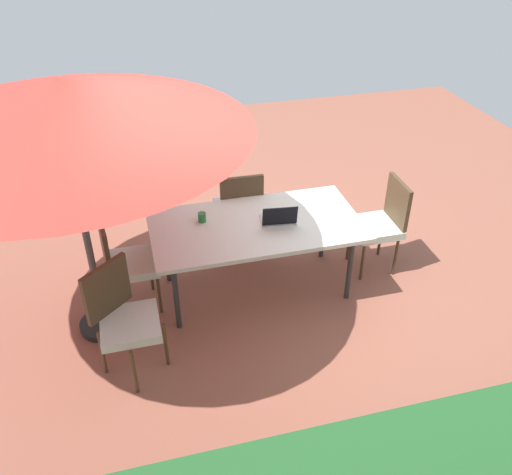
{
  "coord_description": "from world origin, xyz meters",
  "views": [
    {
      "loc": [
        1.07,
        4.1,
        3.48
      ],
      "look_at": [
        0.0,
        0.0,
        0.61
      ],
      "focal_mm": 38.37,
      "sensor_mm": 36.0,
      "label": 1
    }
  ],
  "objects": [
    {
      "name": "chair_northeast",
      "position": [
        1.27,
        0.72,
        0.55
      ],
      "size": [
        0.58,
        0.59,
        0.98
      ],
      "rotation": [
        0.0,
        0.0,
        3.85
      ],
      "color": "silver",
      "rests_on": "ground_plane"
    },
    {
      "name": "chair_south",
      "position": [
        0.0,
        -0.68,
        0.55
      ],
      "size": [
        0.46,
        0.47,
        0.98
      ],
      "rotation": [
        0.0,
        0.0,
        -0.03
      ],
      "color": "silver",
      "rests_on": "ground_plane"
    },
    {
      "name": "laptop",
      "position": [
        -0.2,
        0.04,
        0.81
      ],
      "size": [
        0.35,
        0.28,
        0.21
      ],
      "rotation": [
        0.0,
        0.0,
        -0.12
      ],
      "color": "#B7B7BC",
      "rests_on": "dining_table"
    },
    {
      "name": "ground_plane",
      "position": [
        0.0,
        0.0,
        -0.01
      ],
      "size": [
        10.0,
        10.0,
        0.02
      ],
      "primitive_type": "cube",
      "color": "#935442"
    },
    {
      "name": "patio_umbrella",
      "position": [
        1.48,
        0.18,
        2.08
      ],
      "size": [
        2.79,
        2.79,
        2.29
      ],
      "color": "#4C4C4C",
      "rests_on": "ground_plane"
    },
    {
      "name": "chair_west",
      "position": [
        -1.31,
        -0.05,
        0.55
      ],
      "size": [
        0.46,
        0.46,
        0.98
      ],
      "rotation": [
        0.0,
        0.0,
        1.56
      ],
      "color": "silver",
      "rests_on": "ground_plane"
    },
    {
      "name": "cup",
      "position": [
        0.47,
        -0.16,
        0.81
      ],
      "size": [
        0.07,
        0.07,
        0.09
      ],
      "primitive_type": "cylinder",
      "color": "#286B33",
      "rests_on": "dining_table"
    },
    {
      "name": "dining_table",
      "position": [
        0.0,
        0.0,
        0.71
      ],
      "size": [
        1.94,
        1.01,
        0.76
      ],
      "color": "silver",
      "rests_on": "ground_plane"
    },
    {
      "name": "chair_east",
      "position": [
        1.22,
        -0.04,
        0.55
      ],
      "size": [
        0.48,
        0.47,
        0.98
      ],
      "rotation": [
        0.0,
        0.0,
        4.83
      ],
      "color": "silver",
      "rests_on": "ground_plane"
    }
  ]
}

